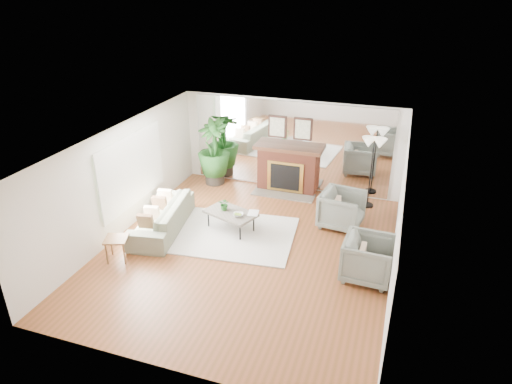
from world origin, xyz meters
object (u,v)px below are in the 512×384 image
(armchair_back, at_px, (342,209))
(sofa, at_px, (162,216))
(side_table, at_px, (116,242))
(fireplace, at_px, (287,168))
(floor_lamp, at_px, (374,148))
(potted_ficus, at_px, (214,150))
(armchair_front, at_px, (368,259))
(coffee_table, at_px, (231,214))

(armchair_back, bearing_deg, sofa, 118.36)
(side_table, bearing_deg, fireplace, 61.08)
(armchair_back, bearing_deg, fireplace, 56.40)
(armchair_back, relative_size, side_table, 1.68)
(sofa, bearing_deg, side_table, -19.84)
(floor_lamp, bearing_deg, fireplace, 173.43)
(fireplace, bearing_deg, floor_lamp, -6.57)
(fireplace, distance_m, side_table, 5.07)
(fireplace, distance_m, potted_ficus, 2.12)
(armchair_back, bearing_deg, floor_lamp, -13.48)
(armchair_front, bearing_deg, potted_ficus, 57.59)
(armchair_back, distance_m, side_table, 5.10)
(side_table, xyz_separation_m, floor_lamp, (4.68, 4.18, 1.14))
(coffee_table, xyz_separation_m, armchair_back, (2.41, 1.01, 0.01))
(potted_ficus, bearing_deg, floor_lamp, -1.30)
(sofa, relative_size, armchair_back, 2.41)
(armchair_back, bearing_deg, potted_ficus, 77.95)
(coffee_table, xyz_separation_m, potted_ficus, (-1.42, 2.37, 0.58))
(armchair_back, xyz_separation_m, floor_lamp, (0.49, 1.27, 1.14))
(coffee_table, distance_m, side_table, 2.61)
(sofa, relative_size, side_table, 4.05)
(sofa, height_order, side_table, sofa)
(coffee_table, xyz_separation_m, floor_lamp, (2.89, 2.28, 1.15))
(fireplace, bearing_deg, sofa, -126.00)
(sofa, distance_m, armchair_back, 4.21)
(side_table, distance_m, floor_lamp, 6.38)
(armchair_back, relative_size, potted_ficus, 0.51)
(side_table, bearing_deg, coffee_table, 46.78)
(sofa, bearing_deg, armchair_back, 101.22)
(armchair_back, relative_size, armchair_front, 1.01)
(coffee_table, bearing_deg, side_table, -133.22)
(sofa, bearing_deg, armchair_front, 75.37)
(sofa, xyz_separation_m, armchair_front, (4.75, -0.42, 0.10))
(sofa, relative_size, armchair_front, 2.43)
(fireplace, height_order, side_table, fireplace)
(coffee_table, height_order, floor_lamp, floor_lamp)
(sofa, height_order, armchair_front, armchair_front)
(fireplace, height_order, sofa, fireplace)
(potted_ficus, bearing_deg, side_table, -94.85)
(fireplace, xyz_separation_m, potted_ficus, (-2.09, -0.16, 0.35))
(side_table, relative_size, potted_ficus, 0.30)
(fireplace, distance_m, floor_lamp, 2.42)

